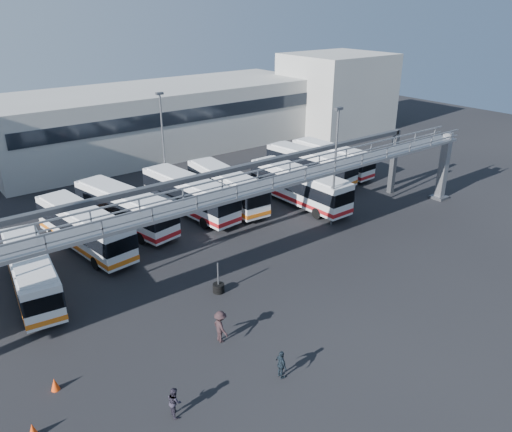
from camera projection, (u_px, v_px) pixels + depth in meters
ground at (276, 308)px, 31.71m from camera, size 140.00×140.00×0.00m
gantry at (222, 200)px, 33.81m from camera, size 51.40×5.15×7.10m
warehouse at (161, 118)px, 64.52m from camera, size 42.00×14.00×8.00m
building_right at (337, 92)px, 74.07m from camera, size 14.00×12.00×11.00m
light_pole_mid at (335, 162)px, 41.24m from camera, size 0.70×0.35×10.21m
light_pole_back at (163, 140)px, 47.71m from camera, size 0.70×0.35×10.21m
bus_2 at (31, 271)px, 32.57m from camera, size 3.56×10.41×3.10m
bus_3 at (84, 227)px, 38.57m from camera, size 4.07×11.37×3.38m
bus_4 at (125, 207)px, 42.25m from camera, size 4.81×11.46×3.39m
bus_5 at (189, 194)px, 45.13m from camera, size 3.81×11.51×3.43m
bus_6 at (226, 186)px, 47.10m from camera, size 3.23×11.16×3.35m
bus_7 at (299, 185)px, 47.20m from camera, size 2.89×11.46×3.47m
bus_8 at (310, 164)px, 53.80m from camera, size 3.84×10.99×3.27m
bus_9 at (332, 158)px, 56.03m from camera, size 3.00×10.47×3.14m
pedestrian_b at (175, 402)px, 23.23m from camera, size 0.70×0.84×1.55m
pedestrian_c at (221, 327)px, 28.23m from camera, size 0.80×1.31×1.96m
pedestrian_d at (281, 365)px, 25.53m from camera, size 0.54×1.00×1.62m
cone_left at (33, 430)px, 22.19m from camera, size 0.47×0.47×0.74m
cone_right at (55, 384)px, 24.90m from camera, size 0.50×0.50×0.69m
tire_stack at (219, 287)px, 33.28m from camera, size 0.78×0.78×2.22m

